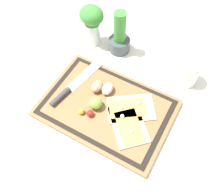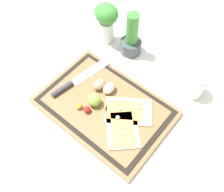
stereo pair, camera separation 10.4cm
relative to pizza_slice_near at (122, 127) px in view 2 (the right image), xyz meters
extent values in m
plane|color=silver|center=(-0.11, 0.03, -0.03)|extent=(6.00, 6.00, 0.00)
cube|color=brown|center=(-0.11, 0.03, -0.02)|extent=(0.51, 0.35, 0.02)
cube|color=black|center=(-0.11, 0.03, -0.01)|extent=(0.48, 0.33, 0.00)
cube|color=brown|center=(-0.11, 0.03, -0.01)|extent=(0.44, 0.29, 0.00)
cube|color=beige|center=(0.00, 0.00, 0.00)|extent=(0.21, 0.21, 0.01)
cube|color=#E08E47|center=(0.01, -0.01, 0.00)|extent=(0.16, 0.16, 0.00)
sphere|color=silver|center=(-0.03, 0.01, 0.01)|extent=(0.02, 0.02, 0.02)
sphere|color=silver|center=(0.02, -0.02, 0.01)|extent=(0.01, 0.01, 0.01)
cube|color=beige|center=(-0.02, 0.07, 0.00)|extent=(0.22, 0.20, 0.01)
cube|color=#E08E47|center=(-0.04, 0.06, 0.00)|extent=(0.16, 0.15, 0.00)
sphere|color=silver|center=(-0.01, 0.10, 0.01)|extent=(0.02, 0.02, 0.02)
sphere|color=silver|center=(-0.05, 0.05, 0.01)|extent=(0.01, 0.01, 0.01)
cube|color=silver|center=(-0.27, 0.12, 0.00)|extent=(0.07, 0.19, 0.00)
cylinder|color=#38383D|center=(-0.29, -0.03, 0.01)|extent=(0.04, 0.10, 0.02)
ellipsoid|color=tan|center=(-0.19, 0.08, 0.02)|extent=(0.04, 0.06, 0.04)
ellipsoid|color=beige|center=(-0.14, 0.09, 0.02)|extent=(0.04, 0.06, 0.04)
sphere|color=#7FB742|center=(-0.15, 0.01, 0.02)|extent=(0.05, 0.05, 0.05)
sphere|color=red|center=(-0.15, -0.03, 0.01)|extent=(0.03, 0.03, 0.03)
sphere|color=gold|center=(-0.18, -0.04, 0.01)|extent=(0.02, 0.02, 0.02)
cylinder|color=#3D474C|center=(-0.22, 0.34, 0.01)|extent=(0.10, 0.10, 0.06)
cylinder|color=#388433|center=(-0.22, 0.34, 0.10)|extent=(0.05, 0.05, 0.18)
cylinder|color=silver|center=(0.12, 0.32, 0.02)|extent=(0.08, 0.08, 0.10)
cylinder|color=#D16023|center=(0.12, 0.32, -0.01)|extent=(0.07, 0.07, 0.04)
cylinder|color=silver|center=(0.12, 0.32, 0.08)|extent=(0.08, 0.08, 0.01)
cylinder|color=silver|center=(-0.35, 0.33, 0.03)|extent=(0.07, 0.07, 0.11)
ellipsoid|color=#388433|center=(-0.35, 0.33, 0.13)|extent=(0.11, 0.10, 0.09)
camera|label=1|loc=(0.16, -0.42, 0.89)|focal=42.00mm
camera|label=2|loc=(0.25, -0.36, 0.89)|focal=42.00mm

